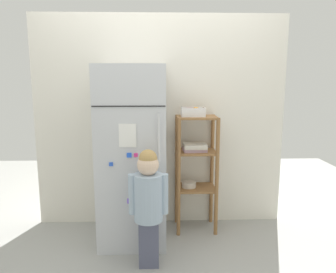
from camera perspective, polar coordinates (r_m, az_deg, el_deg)
name	(u,v)px	position (r m, az deg, el deg)	size (l,w,h in m)	color
ground_plane	(161,237)	(3.21, -1.24, -17.23)	(6.00, 6.00, 0.00)	#999993
kitchen_wall_back	(160,122)	(3.25, -1.39, 2.53)	(2.48, 0.03, 2.09)	silver
refrigerator	(133,155)	(2.96, -6.20, -3.21)	(0.59, 0.68, 1.59)	silver
child_standing	(148,197)	(2.54, -3.46, -10.57)	(0.31, 0.23, 0.95)	#51546C
pantry_shelf_unit	(195,162)	(3.16, 4.84, -4.45)	(0.39, 0.32, 1.12)	olive
fruit_bin	(194,112)	(3.07, 4.54, 4.26)	(0.22, 0.16, 0.09)	white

